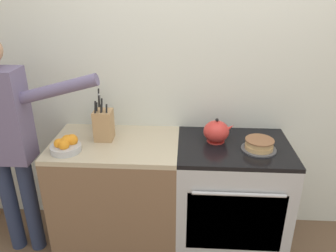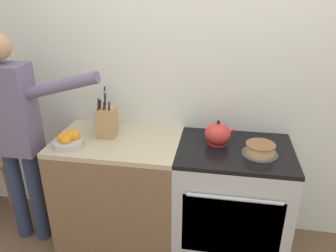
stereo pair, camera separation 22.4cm
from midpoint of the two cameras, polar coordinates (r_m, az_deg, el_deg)
name	(u,v)px [view 2 (the right image)]	position (r m, az deg, el deg)	size (l,w,h in m)	color
wall_back	(208,76)	(2.48, 9.61, 8.54)	(8.00, 0.04, 2.60)	silver
counter_cabinet	(120,190)	(2.63, -5.87, -11.07)	(0.91, 0.61, 0.88)	brown
stove_range	(231,201)	(2.56, 13.40, -12.70)	(0.80, 0.64, 0.88)	#B7BABF
layer_cake	(260,150)	(2.29, 18.49, -3.99)	(0.24, 0.24, 0.08)	#4C4C51
tea_kettle	(218,134)	(2.34, 11.44, -1.41)	(0.22, 0.18, 0.18)	red
knife_block	(107,122)	(2.42, -8.02, 0.63)	(0.13, 0.13, 0.31)	tan
utensil_crock	(104,117)	(2.61, -8.66, 1.50)	(0.10, 0.10, 0.33)	#B7BABF
fruit_bowl	(68,140)	(2.36, -14.37, -2.43)	(0.21, 0.21, 0.11)	#B7BABF
person_baker	(14,127)	(2.54, -22.96, -0.21)	(0.93, 0.20, 1.65)	#283351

